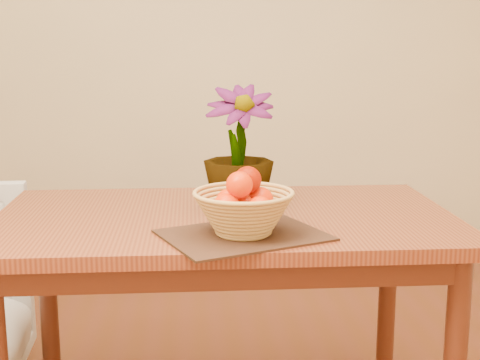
{
  "coord_description": "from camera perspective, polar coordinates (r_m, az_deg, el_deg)",
  "views": [
    {
      "loc": [
        -0.1,
        -1.68,
        1.26
      ],
      "look_at": [
        0.03,
        0.07,
        0.9
      ],
      "focal_mm": 50.0,
      "sensor_mm": 36.0,
      "label": 1
    }
  ],
  "objects": [
    {
      "name": "wall_back",
      "position": [
        3.94,
        -2.83,
        12.71
      ],
      "size": [
        4.0,
        0.02,
        2.7
      ],
      "primitive_type": "cube",
      "color": "beige",
      "rests_on": "floor"
    },
    {
      "name": "table",
      "position": [
        2.07,
        -1.28,
        -5.28
      ],
      "size": [
        1.4,
        0.8,
        0.75
      ],
      "color": "brown",
      "rests_on": "floor"
    },
    {
      "name": "placemat",
      "position": [
        1.81,
        0.3,
        -4.73
      ],
      "size": [
        0.5,
        0.45,
        0.01
      ],
      "primitive_type": "cube",
      "rotation": [
        0.0,
        0.0,
        0.4
      ],
      "color": "#3A1E15",
      "rests_on": "table"
    },
    {
      "name": "wicker_basket",
      "position": [
        1.8,
        0.3,
        -2.95
      ],
      "size": [
        0.27,
        0.27,
        0.11
      ],
      "color": "tan",
      "rests_on": "placemat"
    },
    {
      "name": "orange_pile",
      "position": [
        1.79,
        0.36,
        -1.29
      ],
      "size": [
        0.17,
        0.16,
        0.13
      ],
      "rotation": [
        0.0,
        0.0,
        0.06
      ],
      "color": "#EF3303",
      "rests_on": "wicker_basket"
    },
    {
      "name": "potted_plant",
      "position": [
        2.06,
        -0.12,
        2.68
      ],
      "size": [
        0.23,
        0.23,
        0.39
      ],
      "primitive_type": "imported",
      "rotation": [
        0.0,
        0.0,
        -0.03
      ],
      "color": "#174814",
      "rests_on": "table"
    }
  ]
}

